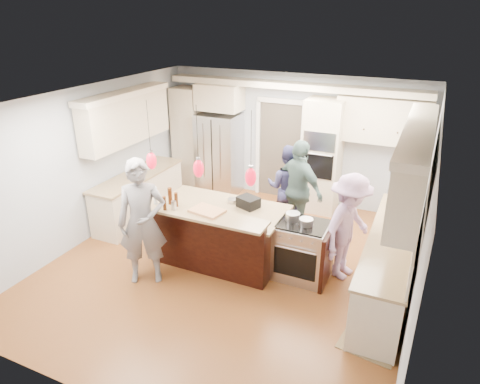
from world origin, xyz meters
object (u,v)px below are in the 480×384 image
object	(u,v)px
refrigerator	(219,154)
island_range	(303,251)
person_far_left	(288,188)
kitchen_island	(219,233)
person_bar_end	(142,223)

from	to	relation	value
refrigerator	island_range	distance (m)	3.71
refrigerator	person_far_left	world-z (taller)	refrigerator
refrigerator	kitchen_island	size ratio (longest dim) A/B	0.86
person_bar_end	island_range	bearing A→B (deg)	-5.06
person_bar_end	refrigerator	bearing A→B (deg)	67.46
kitchen_island	person_far_left	size ratio (longest dim) A/B	1.28
kitchen_island	person_bar_end	size ratio (longest dim) A/B	1.08
kitchen_island	person_bar_end	distance (m)	1.34
island_range	refrigerator	bearing A→B (deg)	137.41
island_range	person_far_left	bearing A→B (deg)	117.65
refrigerator	island_range	size ratio (longest dim) A/B	1.96
island_range	person_far_left	size ratio (longest dim) A/B	0.56
kitchen_island	refrigerator	bearing A→B (deg)	116.90
refrigerator	island_range	world-z (taller)	refrigerator
kitchen_island	person_bar_end	bearing A→B (deg)	-127.32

